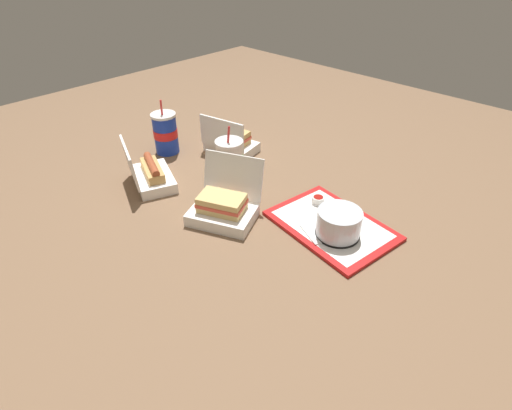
{
  "coord_description": "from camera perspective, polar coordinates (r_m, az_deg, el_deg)",
  "views": [
    {
      "loc": [
        0.76,
        -0.71,
        0.77
      ],
      "look_at": [
        0.05,
        0.04,
        0.05
      ],
      "focal_mm": 28.0,
      "sensor_mm": 36.0,
      "label": 1
    }
  ],
  "objects": [
    {
      "name": "clamshell_sandwich_left",
      "position": [
        1.67,
        -3.65,
        8.99
      ],
      "size": [
        0.23,
        0.17,
        0.16
      ],
      "color": "white",
      "rests_on": "ground_plane"
    },
    {
      "name": "soda_cup_corner",
      "position": [
        1.49,
        -3.78,
        6.66
      ],
      "size": [
        0.1,
        0.1,
        0.2
      ],
      "color": "white",
      "rests_on": "ground_plane"
    },
    {
      "name": "food_tray",
      "position": [
        1.27,
        10.71,
        -2.88
      ],
      "size": [
        0.41,
        0.31,
        0.01
      ],
      "color": "red",
      "rests_on": "ground_plane"
    },
    {
      "name": "clamshell_sandwich_back",
      "position": [
        1.27,
        -4.66,
        -0.27
      ],
      "size": [
        0.26,
        0.26,
        0.18
      ],
      "color": "white",
      "rests_on": "ground_plane"
    },
    {
      "name": "plastic_fork",
      "position": [
        1.33,
        10.5,
        -0.38
      ],
      "size": [
        0.11,
        0.05,
        0.0
      ],
      "primitive_type": "cube",
      "rotation": [
        0.0,
        0.0,
        0.39
      ],
      "color": "white",
      "rests_on": "food_tray"
    },
    {
      "name": "cake_container",
      "position": [
        1.21,
        11.73,
        -2.65
      ],
      "size": [
        0.13,
        0.13,
        0.08
      ],
      "color": "black",
      "rests_on": "food_tray"
    },
    {
      "name": "ketchup_cup",
      "position": [
        1.35,
        8.86,
        0.75
      ],
      "size": [
        0.04,
        0.04,
        0.02
      ],
      "color": "white",
      "rests_on": "food_tray"
    },
    {
      "name": "soda_cup_left",
      "position": [
        1.69,
        -12.8,
        10.0
      ],
      "size": [
        0.1,
        0.1,
        0.23
      ],
      "color": "#1938B7",
      "rests_on": "ground_plane"
    },
    {
      "name": "ground_plane",
      "position": [
        1.3,
        -2.71,
        -1.62
      ],
      "size": [
        3.2,
        3.2,
        0.0
      ],
      "primitive_type": "plane",
      "color": "brown"
    },
    {
      "name": "napkin_stack",
      "position": [
        1.23,
        9.37,
        -3.67
      ],
      "size": [
        0.13,
        0.13,
        0.0
      ],
      "primitive_type": "cube",
      "rotation": [
        0.0,
        0.0,
        -0.43
      ],
      "color": "white",
      "rests_on": "food_tray"
    },
    {
      "name": "clamshell_hotdog_right",
      "position": [
        1.49,
        -14.83,
        4.27
      ],
      "size": [
        0.25,
        0.21,
        0.17
      ],
      "color": "white",
      "rests_on": "ground_plane"
    }
  ]
}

